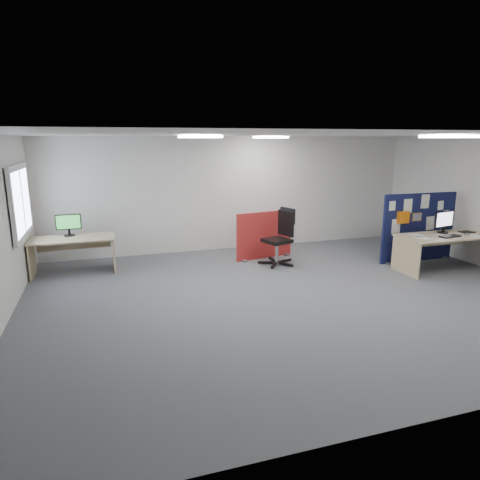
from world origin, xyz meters
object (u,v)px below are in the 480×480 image
object	(u,v)px
office_chair	(281,233)
monitor_second	(69,224)
red_divider	(264,236)
navy_divider	(418,227)
second_desk	(73,246)
main_desk	(445,242)
monitor_main	(444,221)

from	to	relation	value
office_chair	monitor_second	bearing A→B (deg)	151.14
monitor_second	office_chair	xyz separation A→B (m)	(4.28, -0.84, -0.30)
red_divider	monitor_second	world-z (taller)	monitor_second
navy_divider	second_desk	bearing A→B (deg)	169.08
navy_divider	office_chair	world-z (taller)	navy_divider
main_desk	red_divider	xyz separation A→B (m)	(-3.22, 1.92, -0.05)
navy_divider	monitor_main	xyz separation A→B (m)	(0.19, -0.53, 0.22)
navy_divider	main_desk	bearing A→B (deg)	-80.14
second_desk	office_chair	world-z (taller)	office_chair
red_divider	office_chair	distance (m)	0.59
second_desk	monitor_main	bearing A→B (deg)	-14.58
red_divider	second_desk	size ratio (longest dim) A/B	0.87
navy_divider	red_divider	distance (m)	3.35
office_chair	navy_divider	bearing A→B (deg)	-31.36
red_divider	main_desk	bearing A→B (deg)	-41.76
monitor_second	monitor_main	bearing A→B (deg)	-16.24
navy_divider	second_desk	xyz separation A→B (m)	(-7.14, 1.38, -0.20)
navy_divider	office_chair	xyz separation A→B (m)	(-2.92, 0.70, -0.09)
monitor_main	second_desk	size ratio (longest dim) A/B	0.32
monitor_second	office_chair	size ratio (longest dim) A/B	0.41
monitor_main	office_chair	xyz separation A→B (m)	(-3.11, 1.23, -0.31)
main_desk	office_chair	distance (m)	3.34
red_divider	office_chair	world-z (taller)	office_chair
second_desk	office_chair	distance (m)	4.28
second_desk	monitor_second	world-z (taller)	monitor_second
monitor_main	second_desk	distance (m)	7.59
main_desk	second_desk	world-z (taller)	same
monitor_second	office_chair	bearing A→B (deg)	-11.65
main_desk	monitor_second	size ratio (longest dim) A/B	4.11
red_divider	monitor_second	xyz separation A→B (m)	(-4.10, 0.30, 0.45)
navy_divider	monitor_main	size ratio (longest dim) A/B	3.51
navy_divider	red_divider	xyz separation A→B (m)	(-3.10, 1.24, -0.24)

